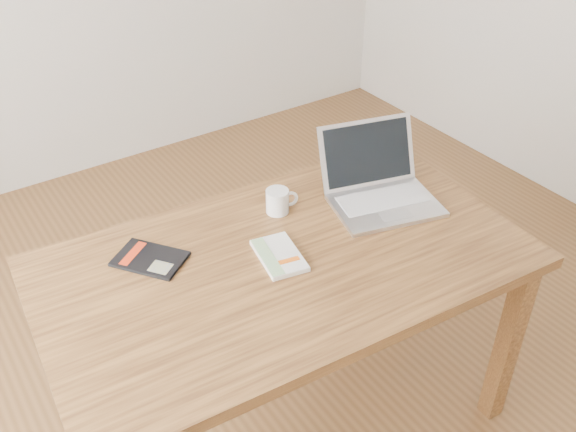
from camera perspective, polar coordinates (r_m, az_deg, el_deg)
room at (r=1.76m, az=-1.98°, el=14.63°), size 4.04×4.04×2.70m
desk at (r=2.00m, az=-0.23°, el=-5.73°), size 1.53×0.94×0.75m
white_guidebook at (r=1.94m, az=-0.79°, el=-3.54°), size 0.15×0.21×0.02m
black_guidebook at (r=1.98m, az=-12.18°, el=-3.75°), size 0.23×0.25×0.01m
laptop at (r=2.20m, az=8.09°, el=2.63°), size 0.42×0.41×0.23m
coffee_mug at (r=2.12m, az=-0.88°, el=1.38°), size 0.11×0.08×0.08m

